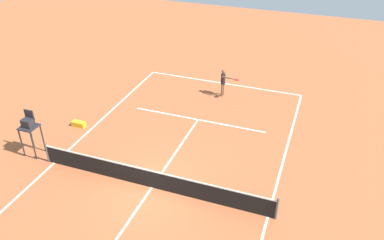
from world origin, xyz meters
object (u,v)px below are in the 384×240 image
Objects in this scene: tennis_ball at (239,111)px; umpire_chair at (29,126)px; equipment_bag at (79,124)px; player_serving at (224,80)px.

tennis_ball is 11.54m from umpire_chair.
umpire_chair is 3.32m from equipment_bag.
player_serving reaches higher than equipment_bag.
umpire_chair is at bearing 41.64° from tennis_ball.
player_serving is 9.10m from equipment_bag.
equipment_bag is (6.52, 6.28, -0.93)m from player_serving.
umpire_chair is 3.17× the size of equipment_bag.
tennis_ball is 0.09× the size of equipment_bag.
player_serving is 0.75× the size of umpire_chair.
umpire_chair is (8.54, 7.59, 1.57)m from tennis_ball.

